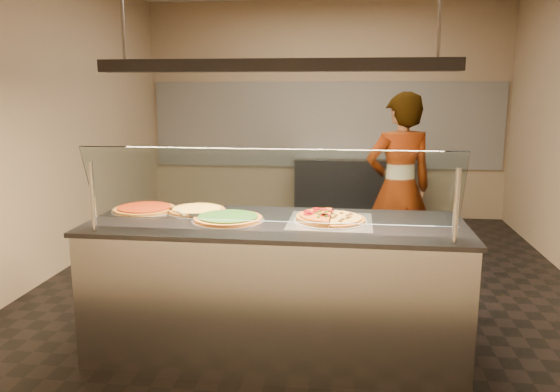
# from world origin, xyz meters

# --- Properties ---
(ground) EXTENTS (5.00, 6.00, 0.02)m
(ground) POSITION_xyz_m (0.00, 0.00, -0.01)
(ground) COLOR black
(ground) RESTS_ON ground
(wall_back) EXTENTS (5.00, 0.02, 3.00)m
(wall_back) POSITION_xyz_m (0.00, 3.01, 1.50)
(wall_back) COLOR #9F8266
(wall_back) RESTS_ON ground
(wall_front) EXTENTS (5.00, 0.02, 3.00)m
(wall_front) POSITION_xyz_m (0.00, -3.01, 1.50)
(wall_front) COLOR #9F8266
(wall_front) RESTS_ON ground
(wall_left) EXTENTS (0.02, 6.00, 3.00)m
(wall_left) POSITION_xyz_m (-2.51, 0.00, 1.50)
(wall_left) COLOR #9F8266
(wall_left) RESTS_ON ground
(tile_band) EXTENTS (4.90, 0.02, 1.20)m
(tile_band) POSITION_xyz_m (0.00, 2.98, 1.30)
(tile_band) COLOR silver
(tile_band) RESTS_ON wall_back
(serving_counter) EXTENTS (2.51, 0.94, 0.93)m
(serving_counter) POSITION_xyz_m (-0.13, -1.25, 0.47)
(serving_counter) COLOR #B7B7BC
(serving_counter) RESTS_ON ground
(sneeze_guard) EXTENTS (2.27, 0.18, 0.54)m
(sneeze_guard) POSITION_xyz_m (-0.13, -1.60, 1.23)
(sneeze_guard) COLOR #B7B7BC
(sneeze_guard) RESTS_ON serving_counter
(perforated_tray) EXTENTS (0.56, 0.56, 0.01)m
(perforated_tray) POSITION_xyz_m (0.24, -1.22, 0.94)
(perforated_tray) COLOR silver
(perforated_tray) RESTS_ON serving_counter
(half_pizza_pepperoni) EXTENTS (0.26, 0.46, 0.05)m
(half_pizza_pepperoni) POSITION_xyz_m (0.13, -1.22, 0.96)
(half_pizza_pepperoni) COLOR brown
(half_pizza_pepperoni) RESTS_ON perforated_tray
(half_pizza_sausage) EXTENTS (0.24, 0.46, 0.04)m
(half_pizza_sausage) POSITION_xyz_m (0.35, -1.22, 0.96)
(half_pizza_sausage) COLOR brown
(half_pizza_sausage) RESTS_ON perforated_tray
(pizza_spinach) EXTENTS (0.49, 0.49, 0.03)m
(pizza_spinach) POSITION_xyz_m (-0.45, -1.27, 0.95)
(pizza_spinach) COLOR silver
(pizza_spinach) RESTS_ON serving_counter
(pizza_cheese) EXTENTS (0.43, 0.43, 0.03)m
(pizza_cheese) POSITION_xyz_m (-0.73, -1.03, 0.94)
(pizza_cheese) COLOR silver
(pizza_cheese) RESTS_ON serving_counter
(pizza_tomato) EXTENTS (0.47, 0.47, 0.03)m
(pizza_tomato) POSITION_xyz_m (-1.12, -1.04, 0.94)
(pizza_tomato) COLOR silver
(pizza_tomato) RESTS_ON serving_counter
(pizza_spatula) EXTENTS (0.28, 0.18, 0.02)m
(pizza_spatula) POSITION_xyz_m (-0.74, -1.21, 0.96)
(pizza_spatula) COLOR #B7B7BC
(pizza_spatula) RESTS_ON pizza_spinach
(prep_table) EXTENTS (1.59, 0.74, 0.93)m
(prep_table) POSITION_xyz_m (0.42, 2.55, 0.47)
(prep_table) COLOR #303034
(prep_table) RESTS_ON ground
(worker) EXTENTS (0.75, 0.60, 1.78)m
(worker) POSITION_xyz_m (0.82, 0.35, 0.89)
(worker) COLOR #46434B
(worker) RESTS_ON ground
(heat_lamp_housing) EXTENTS (2.30, 0.18, 0.08)m
(heat_lamp_housing) POSITION_xyz_m (-0.13, -1.25, 1.95)
(heat_lamp_housing) COLOR #303034
(heat_lamp_housing) RESTS_ON ceiling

